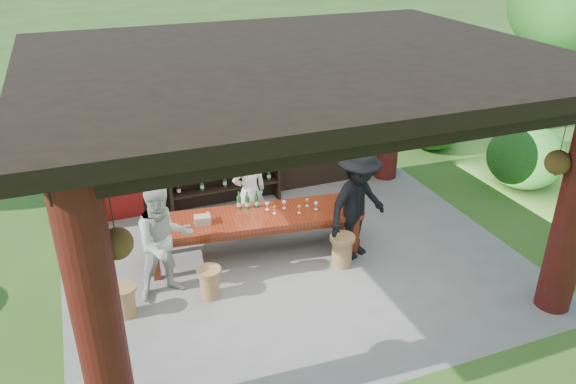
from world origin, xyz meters
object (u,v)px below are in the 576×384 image
object	(u,v)px
wine_shelf	(224,160)
guest_woman	(164,241)
host	(250,192)
napkin_basket	(202,220)
guest_man	(358,204)
stool_near_left	(210,282)
tasting_table	(254,221)
stool_far_left	(125,300)
stool_near_right	(342,250)

from	to	relation	value
wine_shelf	guest_woman	world-z (taller)	wine_shelf
host	guest_woman	size ratio (longest dim) A/B	0.93
napkin_basket	guest_man	bearing A→B (deg)	-15.18
stool_near_left	guest_woman	xyz separation A→B (m)	(-0.57, 0.31, 0.66)
wine_shelf	stool_near_left	distance (m)	3.08
tasting_table	guest_woman	bearing A→B (deg)	-159.49
guest_man	napkin_basket	xyz separation A→B (m)	(-2.46, 0.67, -0.15)
guest_man	guest_woman	bearing A→B (deg)	157.58
tasting_table	guest_man	xyz separation A→B (m)	(1.59, -0.64, 0.33)
guest_woman	napkin_basket	bearing A→B (deg)	30.90
stool_far_left	host	size ratio (longest dim) A/B	0.28
stool_far_left	host	xyz separation A→B (m)	(2.39, 1.54, 0.60)
stool_near_right	host	xyz separation A→B (m)	(-1.10, 1.50, 0.57)
guest_man	wine_shelf	bearing A→B (deg)	100.37
stool_far_left	guest_woman	size ratio (longest dim) A/B	0.26
wine_shelf	guest_man	xyz separation A→B (m)	(1.58, -2.55, -0.02)
wine_shelf	host	world-z (taller)	wine_shelf
tasting_table	guest_woman	distance (m)	1.71
tasting_table	stool_far_left	size ratio (longest dim) A/B	7.50
tasting_table	stool_near_left	world-z (taller)	tasting_table
wine_shelf	tasting_table	world-z (taller)	wine_shelf
stool_near_left	stool_near_right	distance (m)	2.25
stool_near_left	guest_woman	size ratio (longest dim) A/B	0.27
stool_far_left	guest_woman	distance (m)	1.00
tasting_table	stool_near_left	distance (m)	1.41
stool_near_left	stool_far_left	xyz separation A→B (m)	(-1.25, 0.01, -0.00)
wine_shelf	stool_far_left	bearing A→B (deg)	-128.98
tasting_table	host	size ratio (longest dim) A/B	2.12
guest_woman	stool_far_left	bearing A→B (deg)	-165.62
wine_shelf	host	distance (m)	1.27
guest_woman	guest_man	world-z (taller)	guest_man
wine_shelf	stool_near_left	xyz separation A→B (m)	(-1.02, -2.81, -0.73)
stool_near_right	guest_man	world-z (taller)	guest_man
stool_far_left	guest_man	world-z (taller)	guest_man
stool_far_left	guest_woman	xyz separation A→B (m)	(0.68, 0.31, 0.67)
stool_far_left	napkin_basket	world-z (taller)	napkin_basket
stool_near_left	stool_far_left	distance (m)	1.25
stool_near_right	guest_woman	size ratio (longest dim) A/B	0.30
stool_near_right	napkin_basket	distance (m)	2.33
stool_near_right	stool_far_left	distance (m)	3.49
tasting_table	stool_near_right	bearing A→B (deg)	-34.69
wine_shelf	stool_near_left	size ratio (longest dim) A/B	4.54
stool_near_right	stool_far_left	size ratio (longest dim) A/B	1.14
guest_man	host	bearing A→B (deg)	117.10
wine_shelf	host	bearing A→B (deg)	-84.48
host	napkin_basket	xyz separation A→B (m)	(-1.00, -0.62, -0.04)
tasting_table	host	world-z (taller)	host
guest_woman	guest_man	distance (m)	3.18
stool_near_right	guest_man	bearing A→B (deg)	29.90
wine_shelf	guest_woman	bearing A→B (deg)	-122.47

